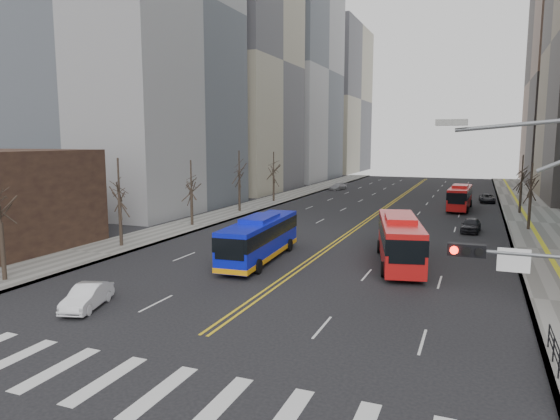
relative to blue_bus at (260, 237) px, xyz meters
name	(u,v)px	position (x,y,z in m)	size (l,w,h in m)	color
ground	(132,386)	(3.45, -19.07, -1.73)	(220.00, 220.00, 0.00)	black
sidewalk_right	(540,223)	(20.95, 25.93, -1.65)	(7.00, 130.00, 0.15)	slate
sidewalk_left	(250,207)	(-13.05, 25.93, -1.65)	(5.00, 130.00, 0.15)	slate
crosswalk	(132,386)	(3.45, -19.07, -1.72)	(26.70, 4.00, 0.01)	silver
centerline	(389,205)	(3.45, 35.93, -1.72)	(0.55, 100.00, 0.01)	gold
office_towers	(409,42)	(3.58, 49.43, 22.20)	(83.00, 134.00, 58.00)	gray
pedestrian_railing	(559,361)	(17.75, -13.07, -0.90)	(0.06, 6.06, 1.02)	black
street_trees	(288,178)	(-3.73, 15.48, 3.15)	(35.20, 47.20, 7.60)	black
blue_bus	(260,237)	(0.00, 0.00, 0.00)	(3.20, 11.38, 3.29)	#0D19CE
red_bus_near	(400,237)	(9.70, 2.57, 0.23)	(4.94, 11.36, 3.51)	red
red_bus_far	(460,196)	(12.59, 34.23, 0.06)	(2.88, 10.08, 3.20)	red
car_white	(87,297)	(-4.13, -13.07, -1.10)	(1.34, 3.83, 1.26)	silver
car_dark_mid	(471,225)	(14.21, 17.96, -1.03)	(1.64, 4.06, 1.38)	black
car_silver	(338,187)	(-8.56, 53.16, -1.12)	(1.69, 4.16, 1.21)	#A8A8AD
car_dark_far	(487,198)	(15.95, 43.65, -1.12)	(2.00, 4.33, 1.20)	black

